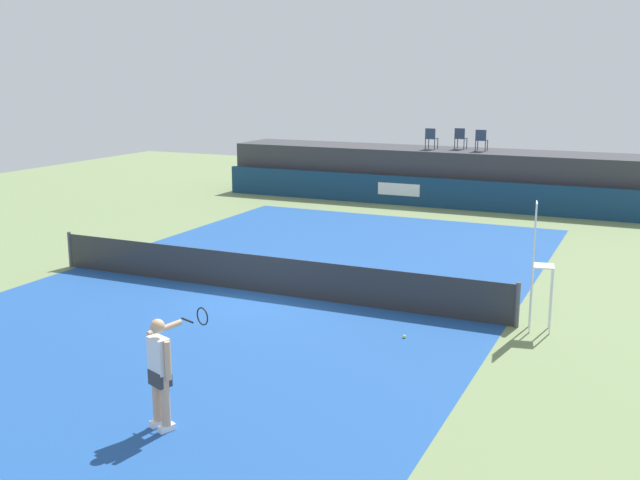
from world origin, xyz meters
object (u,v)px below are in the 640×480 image
at_px(spectator_chair_left, 460,138).
at_px(tennis_ball, 404,336).
at_px(spectator_chair_far_left, 431,138).
at_px(net_post_near, 70,249).
at_px(spectator_chair_center, 481,139).
at_px(net_post_far, 517,305).
at_px(tennis_player, 161,369).
at_px(umpire_chair, 538,258).

xyz_separation_m(spectator_chair_left, tennis_ball, (3.28, -17.18, -2.66)).
xyz_separation_m(spectator_chair_far_left, net_post_near, (-6.04, -14.94, -2.19)).
height_order(spectator_chair_center, net_post_far, spectator_chair_center).
relative_size(spectator_chair_far_left, tennis_player, 0.50).
relative_size(tennis_player, tennis_ball, 26.03).
bearing_deg(net_post_near, spectator_chair_left, 65.29).
height_order(spectator_chair_left, tennis_player, spectator_chair_left).
distance_m(spectator_chair_far_left, tennis_player, 22.15).
bearing_deg(spectator_chair_center, tennis_ball, -82.20).
bearing_deg(net_post_far, tennis_ball, -139.92).
xyz_separation_m(net_post_far, tennis_player, (-4.09, -7.02, 0.46)).
bearing_deg(umpire_chair, tennis_player, -122.51).
relative_size(spectator_chair_left, spectator_chair_center, 1.00).
relative_size(spectator_chair_far_left, spectator_chair_center, 1.00).
height_order(spectator_chair_left, umpire_chair, spectator_chair_left).
bearing_deg(umpire_chair, net_post_far, 177.02).
relative_size(spectator_chair_far_left, tennis_ball, 13.06).
relative_size(spectator_chair_far_left, net_post_far, 0.89).
bearing_deg(spectator_chair_center, spectator_chair_far_left, -177.49).
bearing_deg(net_post_far, spectator_chair_left, 108.72).
distance_m(spectator_chair_center, net_post_near, 17.23).
bearing_deg(tennis_player, spectator_chair_center, 90.45).
bearing_deg(net_post_near, tennis_ball, -9.08).
relative_size(umpire_chair, tennis_player, 1.56).
xyz_separation_m(umpire_chair, tennis_ball, (-2.35, -1.65, -1.55)).
xyz_separation_m(spectator_chair_left, spectator_chair_center, (0.99, -0.48, 0.00)).
bearing_deg(tennis_ball, spectator_chair_far_left, 104.78).
bearing_deg(umpire_chair, tennis_ball, -144.97).
bearing_deg(spectator_chair_far_left, net_post_near, -112.01).
distance_m(net_post_near, tennis_player, 10.89).
bearing_deg(spectator_chair_left, net_post_far, -71.28).
bearing_deg(net_post_far, spectator_chair_center, 105.85).
relative_size(spectator_chair_left, net_post_near, 0.89).
height_order(spectator_chair_far_left, net_post_near, spectator_chair_far_left).
relative_size(spectator_chair_center, net_post_near, 0.89).
xyz_separation_m(spectator_chair_far_left, net_post_far, (6.36, -14.94, -2.19)).
relative_size(net_post_far, tennis_player, 0.56).
xyz_separation_m(spectator_chair_center, tennis_ball, (2.29, -16.70, -2.66)).
xyz_separation_m(umpire_chair, net_post_far, (-0.37, 0.02, -1.09)).
bearing_deg(tennis_ball, net_post_far, 40.08).
relative_size(net_post_far, tennis_ball, 14.71).
relative_size(spectator_chair_center, tennis_ball, 13.06).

